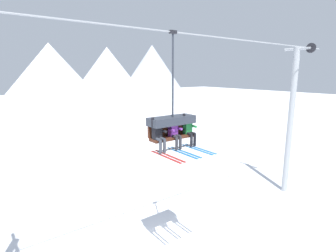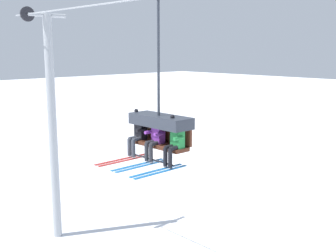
{
  "view_description": "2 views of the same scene",
  "coord_description": "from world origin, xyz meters",
  "px_view_note": "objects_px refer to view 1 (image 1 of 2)",
  "views": [
    {
      "loc": [
        -6.44,
        -8.47,
        7.82
      ],
      "look_at": [
        -0.67,
        -0.76,
        5.85
      ],
      "focal_mm": 28.0,
      "sensor_mm": 36.0,
      "label": 1
    },
    {
      "loc": [
        7.71,
        -8.15,
        7.93
      ],
      "look_at": [
        -0.29,
        -0.64,
        5.91
      ],
      "focal_mm": 45.0,
      "sensor_mm": 36.0,
      "label": 2
    }
  ],
  "objects_px": {
    "skier_black": "(159,135)",
    "skier_purple": "(175,133)",
    "skier_green": "(189,130)",
    "lift_tower_far": "(291,119)",
    "chairlift_chair": "(171,123)"
  },
  "relations": [
    {
      "from": "chairlift_chair",
      "to": "skier_green",
      "type": "xyz_separation_m",
      "value": [
        0.73,
        -0.21,
        -0.33
      ]
    },
    {
      "from": "skier_black",
      "to": "chairlift_chair",
      "type": "bearing_deg",
      "value": 16.12
    },
    {
      "from": "lift_tower_far",
      "to": "skier_purple",
      "type": "relative_size",
      "value": 5.59
    },
    {
      "from": "skier_black",
      "to": "lift_tower_far",
      "type": "bearing_deg",
      "value": 4.84
    },
    {
      "from": "lift_tower_far",
      "to": "skier_purple",
      "type": "bearing_deg",
      "value": -174.77
    },
    {
      "from": "lift_tower_far",
      "to": "skier_green",
      "type": "relative_size",
      "value": 5.59
    },
    {
      "from": "skier_purple",
      "to": "chairlift_chair",
      "type": "bearing_deg",
      "value": 90.0
    },
    {
      "from": "chairlift_chair",
      "to": "skier_green",
      "type": "bearing_deg",
      "value": -16.26
    },
    {
      "from": "skier_purple",
      "to": "skier_green",
      "type": "height_order",
      "value": "skier_green"
    },
    {
      "from": "skier_black",
      "to": "skier_purple",
      "type": "distance_m",
      "value": 0.74
    },
    {
      "from": "skier_green",
      "to": "skier_purple",
      "type": "bearing_deg",
      "value": -179.46
    },
    {
      "from": "skier_black",
      "to": "skier_purple",
      "type": "relative_size",
      "value": 1.0
    },
    {
      "from": "skier_black",
      "to": "skier_green",
      "type": "height_order",
      "value": "same"
    },
    {
      "from": "skier_purple",
      "to": "skier_green",
      "type": "bearing_deg",
      "value": 0.54
    },
    {
      "from": "skier_green",
      "to": "chairlift_chair",
      "type": "bearing_deg",
      "value": 163.74
    }
  ]
}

